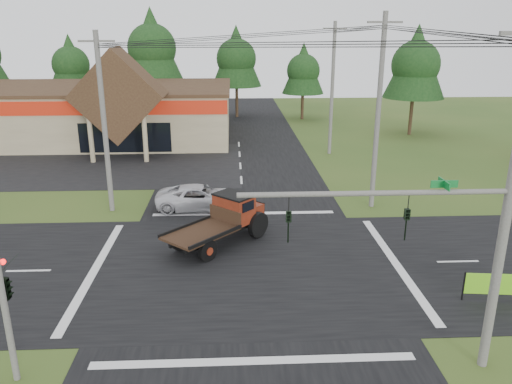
{
  "coord_description": "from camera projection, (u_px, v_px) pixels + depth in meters",
  "views": [
    {
      "loc": [
        -0.59,
        -20.98,
        10.48
      ],
      "look_at": [
        0.62,
        4.43,
        2.2
      ],
      "focal_mm": 35.0,
      "sensor_mm": 36.0,
      "label": 1
    }
  ],
  "objects": [
    {
      "name": "road_ew",
      "position": [
        247.0,
        266.0,
        23.19
      ],
      "size": [
        120.0,
        12.0,
        0.02
      ],
      "primitive_type": "cube",
      "color": "black",
      "rests_on": "ground"
    },
    {
      "name": "tree_row_e",
      "position": [
        303.0,
        69.0,
        59.68
      ],
      "size": [
        5.04,
        5.04,
        9.09
      ],
      "color": "#332316",
      "rests_on": "ground"
    },
    {
      "name": "utility_pole_n",
      "position": [
        332.0,
        88.0,
        42.68
      ],
      "size": [
        2.0,
        0.3,
        11.2
      ],
      "color": "#595651",
      "rests_on": "ground"
    },
    {
      "name": "white_pickup",
      "position": [
        200.0,
        198.0,
        30.45
      ],
      "size": [
        5.35,
        2.54,
        1.47
      ],
      "primitive_type": "imported",
      "rotation": [
        0.0,
        0.0,
        1.55
      ],
      "color": "silver",
      "rests_on": "ground"
    },
    {
      "name": "parking_apron",
      "position": [
        68.0,
        165.0,
        40.6
      ],
      "size": [
        28.0,
        14.0,
        0.02
      ],
      "primitive_type": "cube",
      "color": "black",
      "rests_on": "ground"
    },
    {
      "name": "ground",
      "position": [
        247.0,
        267.0,
        23.2
      ],
      "size": [
        120.0,
        120.0,
        0.0
      ],
      "primitive_type": "plane",
      "color": "#324E1C",
      "rests_on": "ground"
    },
    {
      "name": "utility_pole_ne",
      "position": [
        378.0,
        112.0,
        29.33
      ],
      "size": [
        2.0,
        0.3,
        11.5
      ],
      "color": "#595651",
      "rests_on": "ground"
    },
    {
      "name": "cvs_building",
      "position": [
        81.0,
        111.0,
        49.71
      ],
      "size": [
        30.4,
        18.2,
        9.19
      ],
      "color": "gray",
      "rests_on": "ground"
    },
    {
      "name": "traffic_signal_corner",
      "position": [
        2.0,
        276.0,
        14.81
      ],
      "size": [
        0.53,
        2.48,
        4.4
      ],
      "color": "#595651",
      "rests_on": "ground"
    },
    {
      "name": "utility_pole_nr",
      "position": [
        509.0,
        203.0,
        14.67
      ],
      "size": [
        2.0,
        0.3,
        11.0
      ],
      "color": "#595651",
      "rests_on": "ground"
    },
    {
      "name": "road_ns",
      "position": [
        247.0,
        266.0,
        23.19
      ],
      "size": [
        12.0,
        120.0,
        0.02
      ],
      "primitive_type": "cube",
      "color": "black",
      "rests_on": "ground"
    },
    {
      "name": "tree_row_b",
      "position": [
        71.0,
        63.0,
        60.1
      ],
      "size": [
        5.6,
        5.6,
        10.1
      ],
      "color": "#332316",
      "rests_on": "ground"
    },
    {
      "name": "tree_row_c",
      "position": [
        152.0,
        46.0,
        58.98
      ],
      "size": [
        7.28,
        7.28,
        13.13
      ],
      "color": "#332316",
      "rests_on": "ground"
    },
    {
      "name": "tree_row_d",
      "position": [
        236.0,
        57.0,
        60.8
      ],
      "size": [
        6.16,
        6.16,
        11.11
      ],
      "color": "#332316",
      "rests_on": "ground"
    },
    {
      "name": "tree_side_ne",
      "position": [
        416.0,
        62.0,
        50.22
      ],
      "size": [
        6.16,
        6.16,
        11.11
      ],
      "color": "#332316",
      "rests_on": "ground"
    },
    {
      "name": "utility_pole_nw",
      "position": [
        104.0,
        123.0,
        28.76
      ],
      "size": [
        2.0,
        0.3,
        10.5
      ],
      "color": "#595651",
      "rests_on": "ground"
    },
    {
      "name": "traffic_signal_mast",
      "position": [
        448.0,
        242.0,
        14.97
      ],
      "size": [
        8.12,
        0.24,
        7.0
      ],
      "color": "#595651",
      "rests_on": "ground"
    },
    {
      "name": "roadside_banner",
      "position": [
        510.0,
        288.0,
        20.01
      ],
      "size": [
        3.71,
        0.52,
        1.27
      ],
      "primitive_type": null,
      "rotation": [
        0.0,
        0.0,
        -0.11
      ],
      "color": "#65BA18",
      "rests_on": "ground"
    },
    {
      "name": "antique_flatbed_truck",
      "position": [
        218.0,
        222.0,
        25.21
      ],
      "size": [
        5.66,
        5.84,
        2.46
      ],
      "primitive_type": null,
      "rotation": [
        0.0,
        0.0,
        -0.75
      ],
      "color": "#551B0C",
      "rests_on": "ground"
    }
  ]
}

